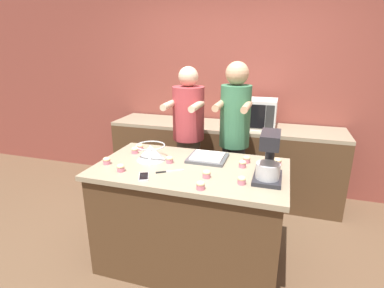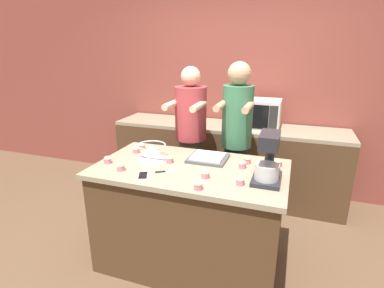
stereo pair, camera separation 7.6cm
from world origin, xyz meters
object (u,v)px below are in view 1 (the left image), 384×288
(cupcake_2, at_px, (242,180))
(cupcake_3, at_px, (170,159))
(cell_phone, at_px, (144,176))
(cupcake_7, at_px, (278,162))
(mixing_bowl, at_px, (151,152))
(cupcake_0, at_px, (135,150))
(cupcake_4, at_px, (242,164))
(stand_mixer, at_px, (269,159))
(cupcake_1, at_px, (201,185))
(microwave_oven, at_px, (256,113))
(baking_tray, at_px, (208,157))
(cupcake_6, at_px, (207,174))
(cupcake_5, at_px, (140,147))
(person_left, at_px, (188,143))
(person_right, at_px, (234,143))
(cupcake_10, at_px, (247,159))
(cupcake_9, at_px, (121,168))
(knife, at_px, (168,171))
(cupcake_8, at_px, (107,161))

(cupcake_2, xyz_separation_m, cupcake_3, (-0.63, 0.23, 0.00))
(cell_phone, distance_m, cupcake_7, 1.09)
(cell_phone, bearing_deg, mixing_bowl, 106.62)
(cupcake_0, distance_m, cupcake_4, 0.98)
(stand_mixer, distance_m, cupcake_1, 0.53)
(microwave_oven, relative_size, cupcake_2, 7.48)
(baking_tray, xyz_separation_m, cupcake_0, (-0.67, -0.05, 0.01))
(baking_tray, bearing_deg, microwave_oven, 76.39)
(microwave_oven, relative_size, cupcake_6, 7.48)
(stand_mixer, height_order, mixing_bowl, stand_mixer)
(cupcake_0, relative_size, cupcake_5, 1.00)
(person_left, distance_m, mixing_bowl, 0.67)
(person_right, relative_size, cupcake_10, 27.98)
(cupcake_6, distance_m, cupcake_9, 0.67)
(knife, bearing_deg, cupcake_3, 107.39)
(microwave_oven, xyz_separation_m, cupcake_8, (-1.05, -1.52, -0.15))
(cupcake_4, bearing_deg, cupcake_6, -128.44)
(cupcake_1, relative_size, cupcake_4, 1.00)
(cupcake_2, distance_m, cupcake_7, 0.50)
(cupcake_8, relative_size, cupcake_9, 1.00)
(cupcake_9, bearing_deg, baking_tray, 38.14)
(person_left, height_order, microwave_oven, person_left)
(person_left, xyz_separation_m, mixing_bowl, (-0.13, -0.65, 0.10))
(cupcake_7, xyz_separation_m, cupcake_9, (-1.16, -0.50, 0.00))
(cupcake_9, bearing_deg, person_left, 75.83)
(cell_phone, bearing_deg, cupcake_6, 16.25)
(stand_mixer, xyz_separation_m, knife, (-0.75, -0.08, -0.16))
(cupcake_1, xyz_separation_m, cupcake_4, (0.21, 0.48, 0.00))
(mixing_bowl, bearing_deg, person_right, 46.86)
(person_left, height_order, cupcake_1, person_left)
(person_left, bearing_deg, baking_tray, -56.12)
(person_left, bearing_deg, cupcake_0, -121.32)
(stand_mixer, relative_size, microwave_oven, 0.79)
(cupcake_2, xyz_separation_m, cupcake_7, (0.23, 0.44, 0.00))
(knife, distance_m, cupcake_2, 0.58)
(baking_tray, distance_m, cupcake_4, 0.32)
(cupcake_5, height_order, cupcake_7, same)
(cupcake_0, height_order, cupcake_5, same)
(cell_phone, relative_size, cupcake_7, 2.62)
(stand_mixer, xyz_separation_m, cupcake_7, (0.06, 0.32, -0.13))
(cupcake_4, xyz_separation_m, cupcake_6, (-0.22, -0.28, 0.00))
(cupcake_3, distance_m, cupcake_5, 0.45)
(person_left, relative_size, cupcake_10, 27.11)
(person_right, bearing_deg, cupcake_2, -76.95)
(person_left, relative_size, cupcake_9, 27.11)
(stand_mixer, bearing_deg, cupcake_8, -176.55)
(knife, distance_m, cupcake_0, 0.54)
(cupcake_2, xyz_separation_m, cupcake_5, (-1.02, 0.46, 0.00))
(cupcake_10, bearing_deg, cupcake_2, -87.03)
(person_left, distance_m, baking_tray, 0.61)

